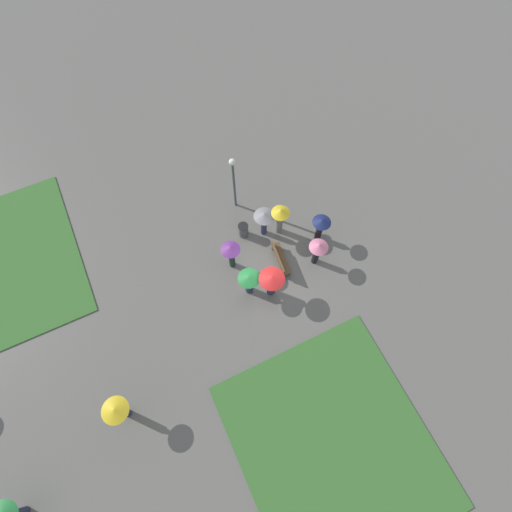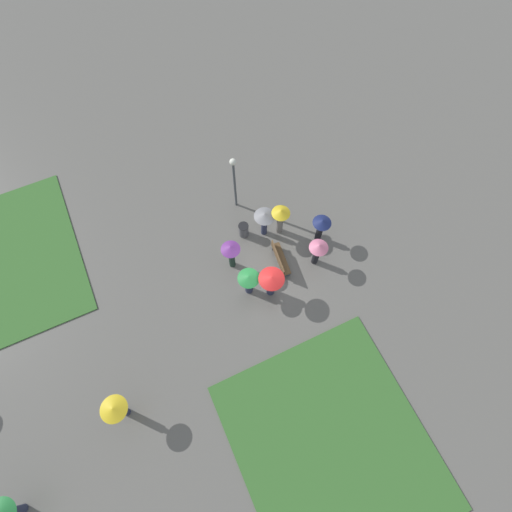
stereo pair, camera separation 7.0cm
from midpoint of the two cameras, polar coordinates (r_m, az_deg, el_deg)
ground_plane at (r=19.52m, az=1.48°, el=-3.20°), size 90.00×90.00×0.00m
lawn_patch_near at (r=18.37m, az=10.93°, el=-25.01°), size 8.48×7.58×0.06m
lawn_patch_far at (r=23.39m, az=-32.29°, el=-0.97°), size 8.45×7.20×0.06m
park_bench at (r=19.44m, az=3.52°, el=-0.39°), size 1.81×0.63×0.90m
lamp_post at (r=19.43m, az=-3.05°, el=11.23°), size 0.32×0.32×3.74m
trash_bin at (r=20.16m, az=-1.68°, el=3.72°), size 0.52×0.52×0.87m
crowd_person_pink at (r=18.90m, az=8.94°, el=0.85°), size 0.91×0.91×1.83m
crowd_person_grey at (r=19.37m, az=1.32°, el=5.36°), size 1.03×1.03×1.86m
crowd_person_navy at (r=19.60m, az=9.37°, el=4.23°), size 0.91×0.91×1.79m
crowd_person_red at (r=18.04m, az=2.31°, el=-3.69°), size 1.18×1.18×1.88m
crowd_person_purple at (r=18.49m, az=-3.50°, el=0.59°), size 0.91×0.91×2.02m
crowd_person_yellow at (r=19.46m, az=3.61°, el=5.60°), size 0.91×0.91×2.00m
crowd_person_green at (r=18.16m, az=-0.94°, el=-3.58°), size 1.01×1.01×1.76m
lone_walker_near_lawn at (r=17.57m, az=-19.21°, el=-20.02°), size 1.09×1.09×1.96m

